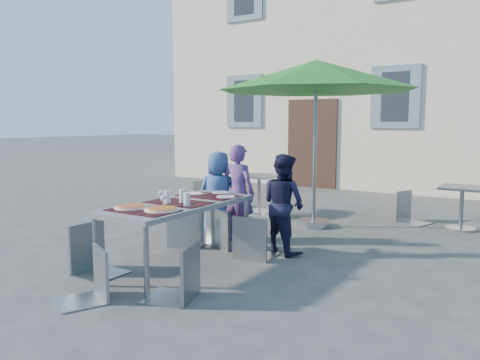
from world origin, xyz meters
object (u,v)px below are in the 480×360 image
Objects in this scene: cafe_table_0 at (259,188)px; cafe_table_1 at (462,202)px; chair_5 at (89,244)px; bg_chair_l_1 at (410,188)px; chair_1 at (224,204)px; patio_umbrella at (316,77)px; pizza_near_left at (131,207)px; dining_table at (179,208)px; child_0 at (218,196)px; bg_chair_r_0 at (271,182)px; bg_chair_l_0 at (205,178)px; child_1 at (238,194)px; chair_2 at (253,211)px; chair_3 at (92,218)px; chair_0 at (186,202)px; chair_4 at (180,239)px; pizza_near_right at (162,209)px; child_2 at (283,204)px.

cafe_table_1 is (3.28, 0.47, -0.02)m from cafe_table_0.
chair_5 is at bearing -79.49° from cafe_table_0.
chair_5 is at bearing -107.98° from bg_chair_l_1.
chair_1 is 2.54m from patio_umbrella.
cafe_table_0 is (-0.73, 3.86, -0.32)m from pizza_near_left.
dining_table is 1.42m from child_0.
bg_chair_r_0 is at bearing -159.95° from bg_chair_l_1.
bg_chair_r_0 is 1.06× the size of bg_chair_l_1.
chair_5 is 4.78m from bg_chair_l_0.
child_1 is 1.35× the size of bg_chair_l_0.
child_1 is 2.52m from chair_5.
chair_3 reaches higher than chair_2.
child_0 reaches higher than chair_0.
chair_1 is 0.99× the size of chair_2.
dining_table is 3.81m from bg_chair_l_0.
dining_table is 2.69× the size of cafe_table_0.
dining_table is 1.39× the size of child_1.
chair_2 is 2.02m from chair_5.
cafe_table_0 is (-1.51, 4.01, -0.12)m from chair_4.
chair_0 reaches higher than cafe_table_0.
child_2 is at bearing 73.88° from pizza_near_right.
bg_chair_r_0 reaches higher than chair_2.
cafe_table_0 is (-0.83, 4.48, -0.08)m from chair_5.
child_1 reaches higher than child_2.
child_2 is 1.21× the size of chair_3.
child_1 reaches higher than chair_2.
cafe_table_0 is at bearing 100.77° from pizza_near_left.
child_0 is 0.57m from chair_0.
pizza_near_right is 0.34× the size of chair_0.
child_1 is at bearing -43.31° from bg_chair_l_0.
child_1 reaches higher than bg_chair_r_0.
bg_chair_r_0 reaches higher than chair_1.
pizza_near_left is 0.35× the size of bg_chair_l_1.
bg_chair_r_0 is (-0.03, 2.35, 0.01)m from chair_0.
pizza_near_left reaches higher than cafe_table_1.
pizza_near_left is 1.56m from chair_1.
chair_0 is at bearing -114.81° from patio_umbrella.
chair_3 reaches higher than cafe_table_0.
chair_1 is at bearing 87.16° from pizza_near_left.
patio_umbrella reaches higher than chair_0.
chair_1 is 3.71m from cafe_table_1.
pizza_near_left is 0.33× the size of chair_3.
chair_1 reaches higher than pizza_near_right.
chair_0 is at bearing 124.65° from dining_table.
pizza_near_left is at bearing -79.23° from cafe_table_0.
child_0 is 1.25× the size of chair_1.
cafe_table_0 is 0.41m from bg_chair_r_0.
bg_chair_l_0 reaches higher than cafe_table_1.
dining_table is 4.48m from cafe_table_1.
chair_0 reaches higher than chair_4.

